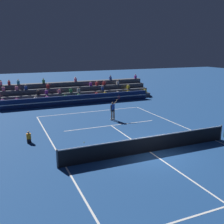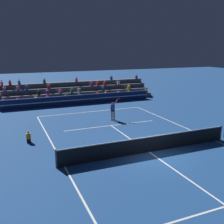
{
  "view_description": "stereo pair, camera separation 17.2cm",
  "coord_description": "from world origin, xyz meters",
  "views": [
    {
      "loc": [
        -8.43,
        -13.54,
        6.52
      ],
      "look_at": [
        0.24,
        6.78,
        1.1
      ],
      "focal_mm": 42.0,
      "sensor_mm": 36.0,
      "label": 1
    },
    {
      "loc": [
        -8.28,
        -13.6,
        6.52
      ],
      "look_at": [
        0.24,
        6.78,
        1.1
      ],
      "focal_mm": 42.0,
      "sensor_mm": 36.0,
      "label": 2
    }
  ],
  "objects": [
    {
      "name": "court_lines",
      "position": [
        0.0,
        0.0,
        0.0
      ],
      "size": [
        11.1,
        23.9,
        0.01
      ],
      "color": "white",
      "rests_on": "ground"
    },
    {
      "name": "sponsor_banner_wall",
      "position": [
        0.0,
        16.12,
        0.55
      ],
      "size": [
        18.0,
        0.26,
        1.1
      ],
      "color": "navy",
      "rests_on": "ground"
    },
    {
      "name": "tennis_net",
      "position": [
        0.0,
        0.0,
        0.54
      ],
      "size": [
        12.0,
        0.1,
        1.1
      ],
      "color": "slate",
      "rests_on": "ground"
    },
    {
      "name": "tennis_ball",
      "position": [
        -3.39,
        3.31,
        0.03
      ],
      "size": [
        0.07,
        0.07,
        0.07
      ],
      "primitive_type": "sphere",
      "color": "#C6DB33",
      "rests_on": "ground"
    },
    {
      "name": "tennis_player",
      "position": [
        0.85,
        7.98,
        0.98
      ],
      "size": [
        1.26,
        0.66,
        2.25
      ],
      "color": "brown",
      "rests_on": "ground"
    },
    {
      "name": "bleacher_stand",
      "position": [
        -0.01,
        19.28,
        0.83
      ],
      "size": [
        20.52,
        3.8,
        2.83
      ],
      "color": "#4C515B",
      "rests_on": "ground"
    },
    {
      "name": "ball_kid_courtside",
      "position": [
        -6.97,
        4.85,
        0.33
      ],
      "size": [
        0.3,
        0.36,
        0.84
      ],
      "color": "black",
      "rests_on": "ground"
    },
    {
      "name": "ground_plane",
      "position": [
        0.0,
        0.0,
        0.0
      ],
      "size": [
        120.0,
        120.0,
        0.0
      ],
      "primitive_type": "plane",
      "color": "navy"
    }
  ]
}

